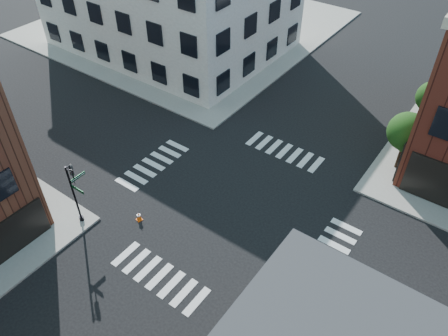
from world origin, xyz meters
TOP-DOWN VIEW (x-y plane):
  - ground at (0.00, 0.00)m, footprint 120.00×120.00m
  - sidewalk_nw at (-21.00, 21.00)m, footprint 30.00×30.00m
  - tree_near at (7.56, 9.98)m, footprint 2.69×2.69m
  - tree_far at (7.56, 15.98)m, footprint 2.43×2.43m
  - signal_pole at (-6.72, -6.68)m, footprint 1.29×1.24m
  - box_truck at (10.06, -4.66)m, footprint 8.18×3.00m
  - traffic_cone at (-3.97, -4.55)m, footprint 0.43×0.43m

SIDE VIEW (x-z plane):
  - ground at x=0.00m, z-range 0.00..0.00m
  - sidewalk_nw at x=-21.00m, z-range 0.00..0.15m
  - traffic_cone at x=-3.97m, z-range -0.01..0.64m
  - box_truck at x=10.06m, z-range 0.07..3.71m
  - signal_pole at x=-6.72m, z-range 0.56..5.16m
  - tree_far at x=7.56m, z-range 0.84..4.91m
  - tree_near at x=7.56m, z-range 0.91..5.41m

